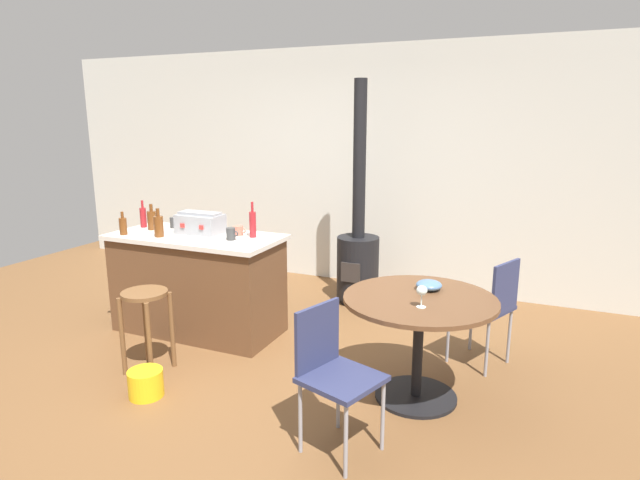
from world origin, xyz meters
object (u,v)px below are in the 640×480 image
cup_0 (174,222)px  cup_1 (238,231)px  bottle_0 (123,226)px  bottle_2 (152,220)px  cup_2 (231,234)px  wood_stove (358,252)px  toolbox (200,223)px  bottle_1 (159,226)px  bottle_3 (143,217)px  dining_table (419,322)px  plastic_bucket (146,383)px  wooden_stool (146,312)px  serving_bowl (429,285)px  folding_chair_near (489,303)px  bottle_4 (253,224)px  kitchen_island (198,283)px  wine_glass (422,291)px  folding_chair_far (333,367)px

cup_0 → cup_1: cup_0 is taller
bottle_0 → bottle_2: bearing=72.2°
bottle_2 → cup_1: (0.87, 0.11, -0.05)m
bottle_2 → cup_1: size_ratio=1.96×
cup_0 → cup_2: cup_2 is taller
wood_stove → bottle_2: 2.07m
toolbox → bottle_1: 0.36m
cup_1 → wood_stove: bearing=58.2°
bottle_3 → dining_table: bearing=-10.2°
dining_table → plastic_bucket: 1.95m
wooden_stool → serving_bowl: size_ratio=3.56×
bottle_3 → serving_bowl: (2.79, -0.32, -0.22)m
folding_chair_near → plastic_bucket: size_ratio=3.57×
toolbox → bottle_4: bottle_4 is taller
kitchen_island → plastic_bucket: bearing=-72.3°
toolbox → plastic_bucket: (0.36, -1.22, -0.90)m
bottle_3 → serving_bowl: bottle_3 is taller
serving_bowl → kitchen_island: bearing=173.9°
bottle_0 → wine_glass: bearing=-7.4°
serving_bowl → plastic_bucket: serving_bowl is taller
folding_chair_far → wood_stove: wood_stove is taller
cup_1 → bottle_0: bearing=-158.3°
bottle_2 → bottle_4: bottle_4 is taller
bottle_2 → cup_1: bottle_2 is taller
bottle_4 → plastic_bucket: bearing=-96.9°
kitchen_island → plastic_bucket: (0.36, -1.14, -0.36)m
kitchen_island → cup_2: 0.64m
wine_glass → plastic_bucket: (-1.80, -0.54, -0.75)m
bottle_2 → folding_chair_far: bearing=-27.5°
bottle_0 → bottle_1: bearing=9.2°
folding_chair_far → bottle_3: 2.78m
serving_bowl → wood_stove: bearing=124.6°
bottle_1 → bottle_2: bottle_1 is taller
wood_stove → bottle_3: wood_stove is taller
toolbox → cup_2: toolbox is taller
folding_chair_far → bottle_4: bottle_4 is taller
kitchen_island → wine_glass: 2.28m
toolbox → serving_bowl: 2.17m
kitchen_island → wood_stove: wood_stove is taller
wooden_stool → bottle_0: 1.05m
dining_table → bottle_2: bottle_2 is taller
kitchen_island → cup_2: bearing=-5.4°
wooden_stool → plastic_bucket: wooden_stool is taller
folding_chair_near → kitchen_island: bearing=-173.1°
wooden_stool → bottle_4: (0.40, 0.94, 0.54)m
bottle_4 → bottle_3: bearing=-178.2°
kitchen_island → cup_0: (-0.37, 0.19, 0.50)m
folding_chair_far → bottle_4: (-1.27, 1.28, 0.51)m
wooden_stool → folding_chair_near: bearing=25.2°
kitchen_island → cup_0: size_ratio=13.37×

